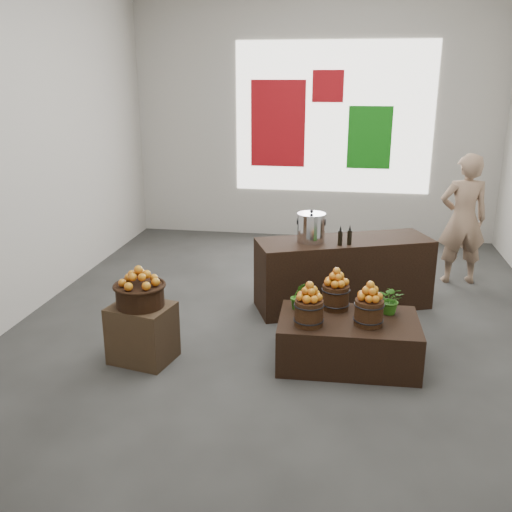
% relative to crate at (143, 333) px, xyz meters
% --- Properties ---
extents(ground, '(7.00, 7.00, 0.00)m').
position_rel_crate_xyz_m(ground, '(1.30, 1.31, -0.28)').
color(ground, '#3A3B38').
rests_on(ground, ground).
extents(back_wall, '(6.00, 0.04, 4.00)m').
position_rel_crate_xyz_m(back_wall, '(1.30, 4.81, 1.72)').
color(back_wall, '#B0ACA3').
rests_on(back_wall, ground).
extents(back_opening, '(3.20, 0.02, 2.40)m').
position_rel_crate_xyz_m(back_opening, '(1.60, 4.79, 1.72)').
color(back_opening, white).
rests_on(back_opening, back_wall).
extents(deco_red_left, '(0.90, 0.04, 1.40)m').
position_rel_crate_xyz_m(deco_red_left, '(0.70, 4.78, 1.62)').
color(deco_red_left, '#A40C13').
rests_on(deco_red_left, back_wall).
extents(deco_green_right, '(0.70, 0.04, 1.00)m').
position_rel_crate_xyz_m(deco_green_right, '(2.20, 4.78, 1.42)').
color(deco_green_right, '#137512').
rests_on(deco_green_right, back_wall).
extents(deco_red_upper, '(0.50, 0.04, 0.50)m').
position_rel_crate_xyz_m(deco_red_upper, '(1.50, 4.78, 2.22)').
color(deco_red_upper, '#A40C13').
rests_on(deco_red_upper, back_wall).
extents(crate, '(0.65, 0.57, 0.57)m').
position_rel_crate_xyz_m(crate, '(0.00, 0.00, 0.00)').
color(crate, '#483521').
rests_on(crate, ground).
extents(wicker_basket, '(0.45, 0.45, 0.21)m').
position_rel_crate_xyz_m(wicker_basket, '(0.00, 0.00, 0.39)').
color(wicker_basket, black).
rests_on(wicker_basket, crate).
extents(apples_in_basket, '(0.35, 0.35, 0.19)m').
position_rel_crate_xyz_m(apples_in_basket, '(0.00, 0.00, 0.59)').
color(apples_in_basket, '#A4050B').
rests_on(apples_in_basket, wicker_basket).
extents(display_table, '(1.34, 0.85, 0.46)m').
position_rel_crate_xyz_m(display_table, '(1.97, 0.26, -0.06)').
color(display_table, black).
rests_on(display_table, ground).
extents(apple_bucket_front_left, '(0.26, 0.26, 0.24)m').
position_rel_crate_xyz_m(apple_bucket_front_left, '(1.60, 0.07, 0.29)').
color(apple_bucket_front_left, '#3D2310').
rests_on(apple_bucket_front_left, display_table).
extents(apples_in_bucket_front_left, '(0.20, 0.20, 0.18)m').
position_rel_crate_xyz_m(apples_in_bucket_front_left, '(1.60, 0.07, 0.51)').
color(apples_in_bucket_front_left, '#A4050B').
rests_on(apples_in_bucket_front_left, apple_bucket_front_left).
extents(apple_bucket_front_right, '(0.26, 0.26, 0.24)m').
position_rel_crate_xyz_m(apple_bucket_front_right, '(2.14, 0.17, 0.29)').
color(apple_bucket_front_right, '#3D2310').
rests_on(apple_bucket_front_right, display_table).
extents(apples_in_bucket_front_right, '(0.20, 0.20, 0.18)m').
position_rel_crate_xyz_m(apples_in_bucket_front_right, '(2.14, 0.17, 0.51)').
color(apples_in_bucket_front_right, '#A4050B').
rests_on(apples_in_bucket_front_right, apple_bucket_front_right).
extents(apple_bucket_rear, '(0.26, 0.26, 0.24)m').
position_rel_crate_xyz_m(apple_bucket_rear, '(1.83, 0.50, 0.29)').
color(apple_bucket_rear, '#3D2310').
rests_on(apple_bucket_rear, display_table).
extents(apples_in_bucket_rear, '(0.20, 0.20, 0.18)m').
position_rel_crate_xyz_m(apples_in_bucket_rear, '(1.83, 0.50, 0.51)').
color(apples_in_bucket_rear, '#A4050B').
rests_on(apples_in_bucket_rear, apple_bucket_rear).
extents(herb_garnish_right, '(0.32, 0.29, 0.29)m').
position_rel_crate_xyz_m(herb_garnish_right, '(2.36, 0.46, 0.32)').
color(herb_garnish_right, '#286615').
rests_on(herb_garnish_right, display_table).
extents(herb_garnish_left, '(0.19, 0.17, 0.27)m').
position_rel_crate_xyz_m(herb_garnish_left, '(1.46, 0.43, 0.31)').
color(herb_garnish_left, '#286615').
rests_on(herb_garnish_left, display_table).
extents(counter, '(2.14, 1.36, 0.84)m').
position_rel_crate_xyz_m(counter, '(1.89, 1.69, 0.13)').
color(counter, black).
rests_on(counter, ground).
extents(stock_pot_left, '(0.32, 0.32, 0.32)m').
position_rel_crate_xyz_m(stock_pot_left, '(1.50, 1.54, 0.71)').
color(stock_pot_left, silver).
rests_on(stock_pot_left, counter).
extents(oil_cruets, '(0.16, 0.11, 0.23)m').
position_rel_crate_xyz_m(oil_cruets, '(1.96, 1.50, 0.67)').
color(oil_cruets, black).
rests_on(oil_cruets, counter).
extents(shopper, '(0.68, 0.49, 1.73)m').
position_rel_crate_xyz_m(shopper, '(3.40, 2.81, 0.58)').
color(shopper, '#8F7057').
rests_on(shopper, ground).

